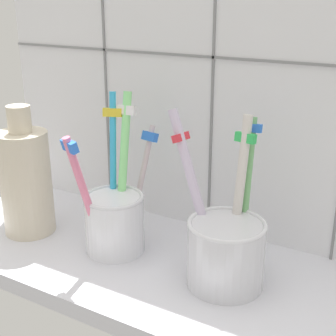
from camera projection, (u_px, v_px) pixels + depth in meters
counter_slab at (167, 273)px, 56.14cm from camera, size 64.00×22.00×2.00cm
tile_wall_back at (217, 72)px, 58.53cm from camera, size 64.00×2.20×45.00cm
toothbrush_cup_left at (116, 214)px, 58.10cm from camera, size 7.24×13.10×18.71cm
toothbrush_cup_right at (227, 245)px, 51.39cm from camera, size 12.34×9.98×18.12cm
ceramic_vase at (26, 180)px, 61.60cm from camera, size 6.48×6.48×16.73cm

